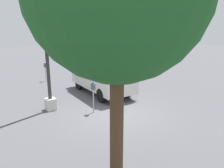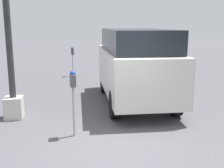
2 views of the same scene
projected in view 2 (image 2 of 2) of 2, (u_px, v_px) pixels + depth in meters
name	position (u px, v px, depth m)	size (l,w,h in m)	color
ground_plane	(109.00, 146.00, 5.53)	(80.00, 80.00, 0.00)	#4C4C51
parking_meter_near	(73.00, 88.00, 5.82)	(0.21, 0.13, 1.42)	#9E9EA3
parking_meter_far	(72.00, 55.00, 12.76)	(0.21, 0.13, 1.35)	#9E9EA3
lamp_post	(8.00, 35.00, 6.75)	(0.44, 0.44, 6.36)	beige
parked_van	(135.00, 64.00, 8.37)	(4.57, 1.92, 2.21)	beige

